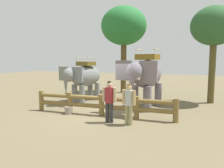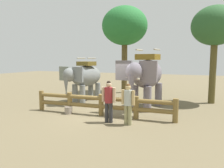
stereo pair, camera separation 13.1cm
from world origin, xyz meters
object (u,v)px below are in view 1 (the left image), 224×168
object	(u,v)px
feed_bucket	(69,110)
tourist_man_in_blue	(109,99)
elephant_near_left	(84,77)
tourist_woman_in_black	(129,101)
log_fence	(101,103)
elephant_center	(146,75)
tree_far_left	(124,27)
tree_back_center	(214,27)

from	to	relation	value
feed_bucket	tourist_man_in_blue	bearing A→B (deg)	-13.84
elephant_near_left	tourist_woman_in_black	xyz separation A→B (m)	(4.16, -3.72, -0.58)
log_fence	elephant_center	distance (m)	3.08
log_fence	tree_far_left	xyz separation A→B (m)	(-1.36, 7.33, 4.67)
log_fence	elephant_near_left	world-z (taller)	elephant_near_left
elephant_near_left	tourist_woman_in_black	bearing A→B (deg)	-41.80
tree_far_left	feed_bucket	size ratio (longest dim) A/B	18.21
elephant_center	tree_far_left	world-z (taller)	tree_far_left
tree_back_center	feed_bucket	distance (m)	9.87
tourist_man_in_blue	feed_bucket	world-z (taller)	tourist_man_in_blue
elephant_near_left	elephant_center	bearing A→B (deg)	-6.68
elephant_center	tree_far_left	size ratio (longest dim) A/B	0.57
log_fence	tree_far_left	distance (m)	8.79
elephant_near_left	tree_far_left	distance (m)	5.96
elephant_near_left	elephant_center	size ratio (longest dim) A/B	0.87
elephant_near_left	feed_bucket	xyz separation A→B (m)	(0.82, -3.10, -1.40)
log_fence	tourist_woman_in_black	distance (m)	1.96
tourist_woman_in_black	tourist_man_in_blue	xyz separation A→B (m)	(-0.88, 0.01, 0.05)
log_fence	tree_far_left	bearing A→B (deg)	100.51
elephant_near_left	tourist_woman_in_black	world-z (taller)	elephant_near_left
log_fence	elephant_center	xyz separation A→B (m)	(1.62, 2.31, 1.24)
elephant_center	tourist_man_in_blue	xyz separation A→B (m)	(-0.83, -3.23, -0.80)
tree_far_left	tourist_woman_in_black	bearing A→B (deg)	-69.82
log_fence	feed_bucket	xyz separation A→B (m)	(-1.67, -0.31, -0.42)
tourist_woman_in_black	tree_back_center	distance (m)	8.01
log_fence	tree_far_left	world-z (taller)	tree_far_left
tourist_man_in_blue	feed_bucket	size ratio (longest dim) A/B	4.82
elephant_center	tourist_woman_in_black	bearing A→B (deg)	-89.09
tree_back_center	log_fence	bearing A→B (deg)	-133.56
tree_far_left	tourist_man_in_blue	bearing A→B (deg)	-75.34
tourist_man_in_blue	tree_back_center	xyz separation A→B (m)	(4.27, 6.26, 3.59)
elephant_near_left	feed_bucket	distance (m)	3.50
tree_back_center	feed_bucket	xyz separation A→B (m)	(-6.74, -5.65, -4.47)
elephant_near_left	tree_back_center	world-z (taller)	tree_back_center
tourist_woman_in_black	tree_far_left	xyz separation A→B (m)	(-3.03, 8.26, 4.27)
elephant_center	tourist_woman_in_black	xyz separation A→B (m)	(0.05, -3.24, -0.84)
feed_bucket	elephant_near_left	bearing A→B (deg)	104.74
feed_bucket	log_fence	bearing A→B (deg)	10.63
elephant_near_left	tree_back_center	xyz separation A→B (m)	(7.56, 2.54, 3.06)
elephant_near_left	feed_bucket	size ratio (longest dim) A/B	8.90
log_fence	tourist_man_in_blue	world-z (taller)	tourist_man_in_blue
log_fence	elephant_near_left	bearing A→B (deg)	131.74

